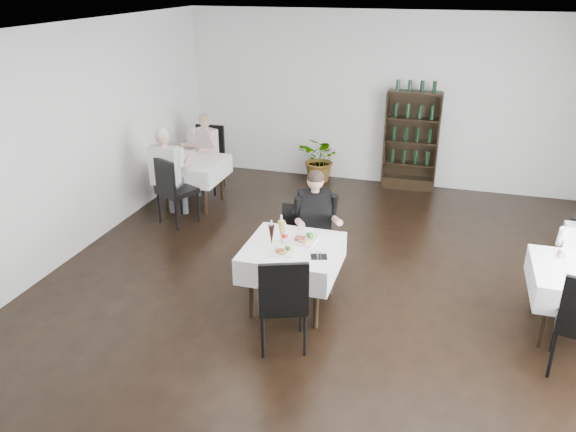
% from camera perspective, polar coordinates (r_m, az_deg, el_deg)
% --- Properties ---
extents(room_shell, '(9.00, 9.00, 9.00)m').
position_cam_1_polar(room_shell, '(5.86, 3.30, 3.01)').
color(room_shell, black).
rests_on(room_shell, ground).
extents(wine_shelf, '(0.90, 0.28, 1.75)m').
position_cam_1_polar(wine_shelf, '(10.06, 12.40, 7.36)').
color(wine_shelf, black).
rests_on(wine_shelf, ground).
extents(main_table, '(1.03, 1.03, 0.77)m').
position_cam_1_polar(main_table, '(6.29, 0.45, -4.23)').
color(main_table, black).
rests_on(main_table, ground).
extents(left_table, '(0.98, 0.98, 0.77)m').
position_cam_1_polar(left_table, '(9.26, -9.60, 4.73)').
color(left_table, black).
rests_on(left_table, ground).
extents(potted_tree, '(0.96, 0.90, 0.86)m').
position_cam_1_polar(potted_tree, '(10.28, 3.38, 5.79)').
color(potted_tree, '#25541D').
rests_on(potted_tree, ground).
extents(main_chair_far, '(0.44, 0.44, 0.96)m').
position_cam_1_polar(main_chair_far, '(6.89, 0.91, -2.32)').
color(main_chair_far, black).
rests_on(main_chair_far, ground).
extents(main_chair_near, '(0.62, 0.63, 1.06)m').
position_cam_1_polar(main_chair_near, '(5.58, -0.53, -8.35)').
color(main_chair_near, black).
rests_on(main_chair_near, ground).
extents(left_chair_far, '(0.53, 0.53, 1.12)m').
position_cam_1_polar(left_chair_far, '(9.96, -8.13, 6.28)').
color(left_chair_far, black).
rests_on(left_chair_far, ground).
extents(left_chair_near, '(0.65, 0.65, 1.07)m').
position_cam_1_polar(left_chair_near, '(8.56, -11.70, 2.92)').
color(left_chair_near, black).
rests_on(left_chair_near, ground).
extents(diner_main, '(0.63, 0.66, 1.41)m').
position_cam_1_polar(diner_main, '(6.79, 2.83, -0.24)').
color(diner_main, '#42434A').
rests_on(diner_main, ground).
extents(diner_left_far, '(0.61, 0.64, 1.36)m').
position_cam_1_polar(diner_left_far, '(9.83, -8.59, 6.93)').
color(diner_left_far, '#42434A').
rests_on(diner_left_far, ground).
extents(diner_left_near, '(0.58, 0.58, 1.48)m').
position_cam_1_polar(diner_left_near, '(8.66, -12.15, 4.88)').
color(diner_left_near, '#42434A').
rests_on(diner_left_near, ground).
extents(plate_far, '(0.31, 0.31, 0.09)m').
position_cam_1_polar(plate_far, '(6.32, 1.65, -2.37)').
color(plate_far, white).
rests_on(plate_far, main_table).
extents(plate_near, '(0.26, 0.26, 0.07)m').
position_cam_1_polar(plate_near, '(6.06, -0.50, -3.62)').
color(plate_near, white).
rests_on(plate_near, main_table).
extents(pilsner_dark, '(0.07, 0.07, 0.30)m').
position_cam_1_polar(pilsner_dark, '(6.18, -1.69, -1.95)').
color(pilsner_dark, black).
rests_on(pilsner_dark, main_table).
extents(pilsner_lager, '(0.08, 0.08, 0.33)m').
position_cam_1_polar(pilsner_lager, '(6.24, -0.67, -1.57)').
color(pilsner_lager, gold).
rests_on(pilsner_lager, main_table).
extents(coke_bottle, '(0.06, 0.06, 0.24)m').
position_cam_1_polar(coke_bottle, '(6.26, -0.31, -1.86)').
color(coke_bottle, silver).
rests_on(coke_bottle, main_table).
extents(napkin_cutlery, '(0.20, 0.19, 0.02)m').
position_cam_1_polar(napkin_cutlery, '(5.98, 3.16, -4.13)').
color(napkin_cutlery, black).
rests_on(napkin_cutlery, main_table).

